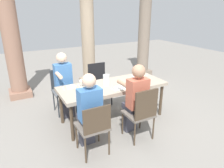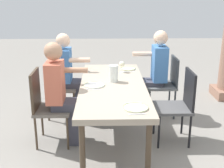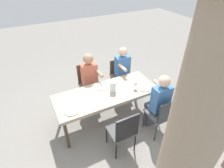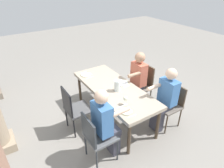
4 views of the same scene
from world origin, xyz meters
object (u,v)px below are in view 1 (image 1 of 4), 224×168
diner_guest_third (89,110)px  stone_column_centre (88,34)px  chair_mid_north (99,81)px  chair_west_north (63,88)px  dining_table (113,88)px  wine_glass_0 (81,82)px  plate_1 (120,88)px  plate_2 (140,75)px  stone_column_near (11,37)px  diner_man_white (135,98)px  chair_mid_south (142,111)px  plate_0 (71,87)px  chair_west_south (94,126)px  water_pitcher (106,81)px  diner_woman_green (64,83)px  stone_column_far (144,29)px

diner_guest_third → stone_column_centre: (1.13, 2.76, 0.77)m
chair_mid_north → chair_west_north: bearing=-179.7°
dining_table → stone_column_centre: stone_column_centre is taller
wine_glass_0 → plate_1: 0.72m
plate_2 → stone_column_near: bearing=140.1°
diner_man_white → stone_column_centre: 2.88m
stone_column_near → chair_mid_north: bearing=-38.9°
chair_mid_north → stone_column_near: (-1.61, 1.30, 0.95)m
chair_mid_north → chair_mid_south: size_ratio=0.99×
stone_column_near → wine_glass_0: bearing=-64.4°
plate_0 → plate_2: same height
plate_1 → stone_column_centre: bearing=81.7°
dining_table → chair_mid_south: (0.08, -0.83, -0.14)m
stone_column_near → plate_1: stone_column_near is taller
stone_column_centre → wine_glass_0: stone_column_centre is taller
stone_column_near → chair_west_south: bearing=-75.5°
chair_mid_north → chair_mid_south: (0.00, -1.66, 0.00)m
dining_table → plate_0: plate_0 is taller
diner_man_white → stone_column_near: bearing=120.2°
diner_guest_third → plate_1: (0.79, 0.40, 0.07)m
diner_guest_third → plate_2: diner_guest_third is taller
plate_0 → water_pitcher: (0.61, -0.23, 0.09)m
stone_column_near → dining_table: bearing=-54.3°
stone_column_near → wine_glass_0: (0.95, -1.98, -0.63)m
chair_mid_north → stone_column_near: stone_column_near is taller
chair_west_north → water_pitcher: water_pitcher is taller
diner_woman_green → stone_column_near: 1.84m
diner_guest_third → stone_column_centre: size_ratio=0.43×
dining_table → diner_guest_third: bearing=-140.3°
chair_west_north → diner_guest_third: (0.00, -1.46, 0.15)m
chair_west_north → chair_west_south: (0.00, -1.64, -0.03)m
chair_mid_north → stone_column_far: stone_column_far is taller
dining_table → diner_guest_third: 0.99m
dining_table → stone_column_far: (2.27, 2.13, 0.82)m
diner_man_white → stone_column_centre: (0.29, 2.77, 0.75)m
chair_mid_north → wine_glass_0: (-0.66, -0.68, 0.32)m
chair_west_north → stone_column_centre: stone_column_centre is taller
chair_west_north → diner_woman_green: size_ratio=0.70×
diner_woman_green → plate_2: diner_woman_green is taller
diner_man_white → plate_2: size_ratio=5.03×
stone_column_near → stone_column_centre: (1.90, 0.00, -0.04)m
diner_man_white → stone_column_near: 3.29m
plate_0 → stone_column_far: bearing=32.0°
diner_guest_third → plate_0: bearing=88.9°
diner_guest_third → water_pitcher: diner_guest_third is taller
chair_mid_north → diner_woman_green: bearing=-168.1°
plate_0 → diner_man_white: bearing=-47.0°
stone_column_centre → plate_0: stone_column_centre is taller
diner_guest_third → water_pitcher: bearing=45.9°
stone_column_centre → stone_column_far: size_ratio=0.97×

